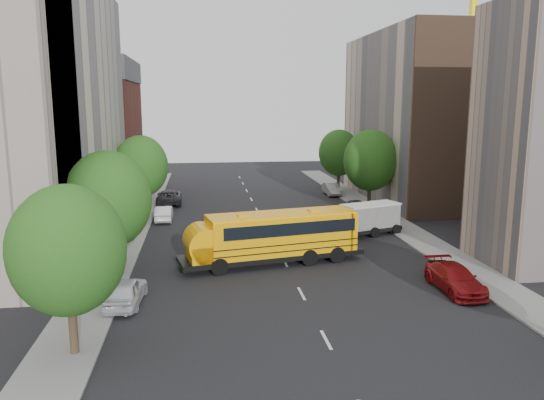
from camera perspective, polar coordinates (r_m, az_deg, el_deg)
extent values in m
plane|color=black|center=(37.96, 0.92, -5.85)|extent=(120.00, 120.00, 0.00)
cube|color=slate|center=(42.80, -15.57, -4.28)|extent=(3.00, 80.00, 0.12)
cube|color=slate|center=(45.63, 14.41, -3.32)|extent=(3.00, 80.00, 0.12)
cube|color=silver|center=(47.55, -0.87, -2.50)|extent=(0.15, 64.00, 0.01)
cube|color=beige|center=(43.87, -24.57, 8.66)|extent=(10.00, 26.00, 20.00)
cube|color=maroon|center=(65.38, -18.81, 6.24)|extent=(10.00, 15.00, 13.00)
cube|color=beige|center=(60.75, 15.23, 8.52)|extent=(10.00, 22.00, 18.00)
cube|color=brown|center=(50.79, 20.06, 7.95)|extent=(10.10, 0.30, 18.00)
cylinder|color=yellow|center=(72.56, 20.60, 15.21)|extent=(1.00, 1.00, 35.00)
cylinder|color=#38281C|center=(24.54, -20.62, -12.51)|extent=(0.36, 0.36, 2.70)
ellipsoid|color=#185717|center=(23.49, -21.14, -5.06)|extent=(4.80, 4.80, 5.52)
cylinder|color=#38281C|center=(33.78, -16.89, -5.84)|extent=(0.36, 0.36, 2.88)
ellipsoid|color=#185717|center=(33.00, -17.22, 0.05)|extent=(5.12, 5.12, 5.89)
cylinder|color=#38281C|center=(51.17, -13.74, -0.27)|extent=(0.36, 0.36, 2.81)
ellipsoid|color=#185717|center=(50.67, -13.91, 3.54)|extent=(4.99, 4.99, 5.74)
cylinder|color=#38281C|center=(53.45, 10.40, 0.38)|extent=(0.36, 0.36, 2.95)
ellipsoid|color=#185717|center=(52.95, 10.53, 4.23)|extent=(5.25, 5.25, 6.04)
cylinder|color=#38281C|center=(64.83, 7.14, 2.12)|extent=(0.36, 0.36, 2.74)
ellipsoid|color=#185717|center=(64.44, 7.21, 5.06)|extent=(4.86, 4.86, 5.59)
cube|color=black|center=(35.68, -0.03, -5.90)|extent=(12.70, 5.23, 0.33)
cube|color=#FFAB05|center=(35.55, 1.15, -3.56)|extent=(10.30, 4.69, 2.54)
cube|color=#FFAB05|center=(34.23, -8.14, -5.56)|extent=(2.46, 2.89, 1.11)
cube|color=black|center=(34.12, -6.28, -3.26)|extent=(1.05, 2.60, 1.33)
cube|color=#FFAB05|center=(35.26, 1.16, -1.52)|extent=(10.26, 4.47, 0.15)
cube|color=black|center=(35.50, 1.49, -2.67)|extent=(9.45, 4.58, 0.83)
cube|color=black|center=(35.78, 1.15, -4.94)|extent=(10.32, 4.76, 0.07)
cube|color=black|center=(35.66, 1.15, -4.25)|extent=(10.32, 4.76, 0.07)
cube|color=#FFAB05|center=(37.55, 8.38, -2.92)|extent=(0.71, 2.74, 2.54)
cube|color=#FFAB05|center=(34.34, -3.52, -1.68)|extent=(0.78, 0.78, 0.11)
cube|color=#FFAB05|center=(36.19, 4.94, -1.07)|extent=(0.78, 0.78, 0.11)
cylinder|color=#FFAB05|center=(34.09, -8.16, -4.67)|extent=(2.78, 2.95, 2.32)
cylinder|color=red|center=(33.04, -5.01, -5.38)|extent=(0.55, 0.15, 0.55)
cylinder|color=black|center=(33.29, -6.33, -7.27)|extent=(1.15, 0.55, 1.11)
cylinder|color=black|center=(35.88, -7.32, -5.99)|extent=(1.15, 0.55, 1.11)
cylinder|color=black|center=(35.31, 4.47, -6.20)|extent=(1.15, 0.55, 1.11)
cylinder|color=black|center=(37.76, 2.79, -5.08)|extent=(1.15, 0.55, 1.11)
cylinder|color=black|center=(36.22, 7.69, -5.84)|extent=(1.15, 0.55, 1.11)
cylinder|color=black|center=(38.61, 5.84, -4.77)|extent=(1.15, 0.55, 1.11)
cube|color=black|center=(43.82, 9.98, -3.11)|extent=(6.36, 3.91, 0.30)
cube|color=white|center=(43.88, 10.55, -1.70)|extent=(5.00, 3.34, 1.81)
cube|color=white|center=(42.37, 7.62, -2.46)|extent=(1.96, 2.27, 1.21)
cube|color=silver|center=(43.70, 10.59, -0.47)|extent=(5.22, 3.51, 0.12)
cylinder|color=black|center=(41.77, 8.38, -3.85)|extent=(0.88, 0.52, 0.84)
cylinder|color=black|center=(43.37, 6.84, -3.28)|extent=(0.88, 0.52, 0.84)
cylinder|color=black|center=(43.18, 10.99, -3.45)|extent=(0.88, 0.52, 0.84)
cylinder|color=black|center=(44.73, 9.41, -2.92)|extent=(0.88, 0.52, 0.84)
cylinder|color=black|center=(44.55, 13.24, -3.11)|extent=(0.88, 0.52, 0.84)
cylinder|color=black|center=(46.06, 11.62, -2.61)|extent=(0.88, 0.52, 0.84)
imported|color=silver|center=(29.67, -15.45, -9.45)|extent=(2.09, 4.47, 1.48)
imported|color=silver|center=(49.41, -11.53, -1.40)|extent=(1.48, 4.19, 1.38)
imported|color=black|center=(57.36, -11.01, 0.33)|extent=(2.73, 5.64, 1.55)
imported|color=maroon|center=(32.39, 19.07, -7.98)|extent=(2.08, 5.05, 1.46)
imported|color=#2F2D4F|center=(51.07, 9.19, -0.88)|extent=(1.87, 4.43, 1.50)
imported|color=gray|center=(62.30, 6.44, 1.17)|extent=(1.52, 4.24, 1.39)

